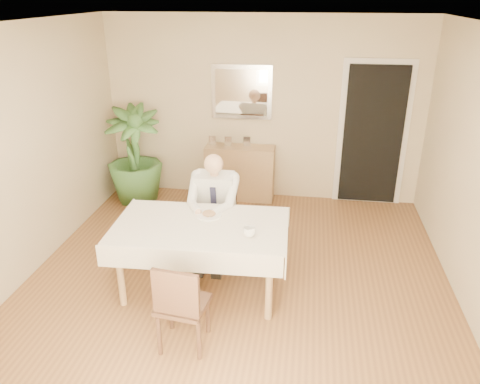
# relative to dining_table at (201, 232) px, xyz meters

# --- Properties ---
(room) EXTENTS (5.00, 5.02, 2.60)m
(room) POSITION_rel_dining_table_xyz_m (0.33, 0.06, 0.63)
(room) COLOR brown
(room) RESTS_ON ground
(window) EXTENTS (1.34, 0.04, 1.44)m
(window) POSITION_rel_dining_table_xyz_m (0.33, -2.41, 0.78)
(window) COLOR silver
(window) RESTS_ON room
(doorway) EXTENTS (0.96, 0.07, 2.10)m
(doorway) POSITION_rel_dining_table_xyz_m (1.88, 2.52, 0.33)
(doorway) COLOR silver
(doorway) RESTS_ON ground
(mirror) EXTENTS (0.86, 0.04, 0.76)m
(mirror) POSITION_rel_dining_table_xyz_m (0.03, 2.53, 0.88)
(mirror) COLOR silver
(mirror) RESTS_ON room
(dining_table) EXTENTS (1.75, 1.08, 0.75)m
(dining_table) POSITION_rel_dining_table_xyz_m (0.00, 0.00, 0.00)
(dining_table) COLOR #A28352
(dining_table) RESTS_ON ground
(chair_far) EXTENTS (0.42, 0.42, 0.87)m
(chair_far) POSITION_rel_dining_table_xyz_m (-0.00, 0.88, -0.18)
(chair_far) COLOR #3F251A
(chair_far) RESTS_ON ground
(chair_near) EXTENTS (0.45, 0.45, 0.85)m
(chair_near) POSITION_rel_dining_table_xyz_m (0.03, -0.89, -0.19)
(chair_near) COLOR #3F251A
(chair_near) RESTS_ON ground
(seated_man) EXTENTS (0.48, 0.72, 1.24)m
(seated_man) POSITION_rel_dining_table_xyz_m (0.00, 0.59, 0.02)
(seated_man) COLOR silver
(seated_man) RESTS_ON ground
(plate) EXTENTS (0.26, 0.26, 0.02)m
(plate) POSITION_rel_dining_table_xyz_m (0.04, 0.20, 0.09)
(plate) COLOR white
(plate) RESTS_ON dining_table
(food) EXTENTS (0.14, 0.14, 0.06)m
(food) POSITION_rel_dining_table_xyz_m (0.04, 0.20, 0.11)
(food) COLOR brown
(food) RESTS_ON dining_table
(knife) EXTENTS (0.01, 0.13, 0.01)m
(knife) POSITION_rel_dining_table_xyz_m (0.08, 0.14, 0.11)
(knife) COLOR silver
(knife) RESTS_ON dining_table
(fork) EXTENTS (0.01, 0.13, 0.01)m
(fork) POSITION_rel_dining_table_xyz_m (0.00, 0.14, 0.11)
(fork) COLOR silver
(fork) RESTS_ON dining_table
(coffee_mug) EXTENTS (0.12, 0.12, 0.09)m
(coffee_mug) POSITION_rel_dining_table_xyz_m (0.51, -0.16, 0.13)
(coffee_mug) COLOR white
(coffee_mug) RESTS_ON dining_table
(sideboard) EXTENTS (1.00, 0.34, 0.80)m
(sideboard) POSITION_rel_dining_table_xyz_m (0.03, 2.38, -0.27)
(sideboard) COLOR #A28352
(sideboard) RESTS_ON ground
(photo_frame_left) EXTENTS (0.10, 0.02, 0.14)m
(photo_frame_left) POSITION_rel_dining_table_xyz_m (-0.38, 2.39, 0.20)
(photo_frame_left) COLOR silver
(photo_frame_left) RESTS_ON sideboard
(photo_frame_center) EXTENTS (0.10, 0.02, 0.14)m
(photo_frame_center) POSITION_rel_dining_table_xyz_m (-0.14, 2.40, 0.20)
(photo_frame_center) COLOR silver
(photo_frame_center) RESTS_ON sideboard
(photo_frame_right) EXTENTS (0.10, 0.02, 0.14)m
(photo_frame_right) POSITION_rel_dining_table_xyz_m (0.13, 2.43, 0.20)
(photo_frame_right) COLOR silver
(photo_frame_right) RESTS_ON sideboard
(potted_palm) EXTENTS (0.99, 0.99, 1.40)m
(potted_palm) POSITION_rel_dining_table_xyz_m (-1.46, 2.07, 0.03)
(potted_palm) COLOR #345E29
(potted_palm) RESTS_ON ground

